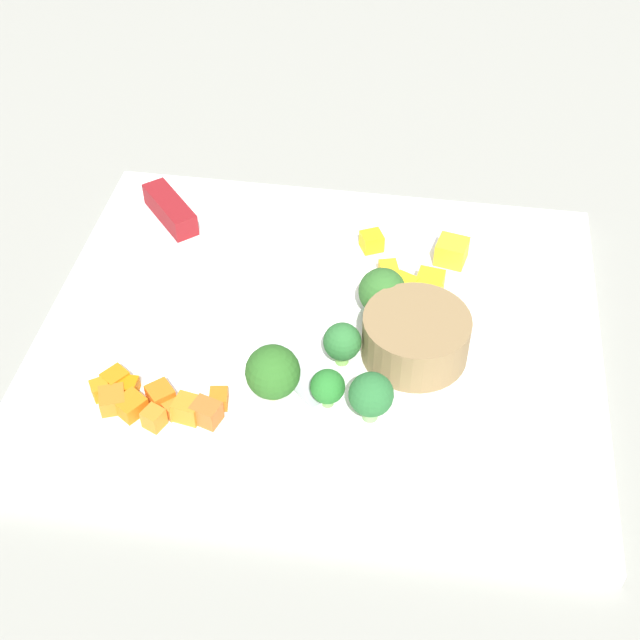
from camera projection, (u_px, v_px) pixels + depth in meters
name	position (u px, v px, depth m)	size (l,w,h in m)	color
ground_plane	(320.00, 340.00, 0.68)	(4.00, 4.00, 0.00)	gray
cutting_board	(320.00, 335.00, 0.68)	(0.43, 0.36, 0.01)	white
prep_bowl	(416.00, 337.00, 0.65)	(0.08, 0.08, 0.04)	olive
chef_knife	(199.00, 245.00, 0.74)	(0.21, 0.23, 0.02)	silver
carrot_dice_0	(113.00, 400.00, 0.62)	(0.02, 0.02, 0.01)	orange
carrot_dice_1	(154.00, 418.00, 0.60)	(0.01, 0.01, 0.01)	orange
carrot_dice_2	(116.00, 380.00, 0.63)	(0.01, 0.02, 0.01)	orange
carrot_dice_3	(188.00, 409.00, 0.61)	(0.02, 0.02, 0.02)	orange
carrot_dice_4	(100.00, 390.00, 0.62)	(0.01, 0.01, 0.01)	orange
carrot_dice_5	(131.00, 406.00, 0.61)	(0.02, 0.02, 0.01)	orange
carrot_dice_6	(219.00, 399.00, 0.62)	(0.01, 0.02, 0.01)	orange
carrot_dice_7	(127.00, 387.00, 0.63)	(0.01, 0.01, 0.01)	orange
carrot_dice_8	(206.00, 413.00, 0.61)	(0.02, 0.02, 0.02)	orange
carrot_dice_9	(161.00, 396.00, 0.62)	(0.02, 0.02, 0.02)	orange
carrot_dice_10	(173.00, 409.00, 0.61)	(0.01, 0.01, 0.01)	orange
pepper_dice_0	(372.00, 241.00, 0.74)	(0.02, 0.02, 0.02)	yellow
pepper_dice_1	(429.00, 286.00, 0.70)	(0.02, 0.02, 0.02)	yellow
pepper_dice_2	(452.00, 251.00, 0.73)	(0.02, 0.02, 0.02)	yellow
pepper_dice_3	(403.00, 290.00, 0.69)	(0.02, 0.02, 0.02)	yellow
pepper_dice_4	(389.00, 273.00, 0.71)	(0.02, 0.01, 0.01)	yellow
broccoli_floret_0	(328.00, 387.00, 0.61)	(0.02, 0.02, 0.03)	#80BF61
broccoli_floret_1	(371.00, 395.00, 0.60)	(0.03, 0.03, 0.04)	#85B36C
broccoli_floret_2	(342.00, 342.00, 0.64)	(0.03, 0.03, 0.04)	#81C156
broccoli_floret_3	(273.00, 373.00, 0.61)	(0.04, 0.04, 0.04)	#95B356
broccoli_floret_4	(382.00, 292.00, 0.67)	(0.04, 0.04, 0.04)	#87BB64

